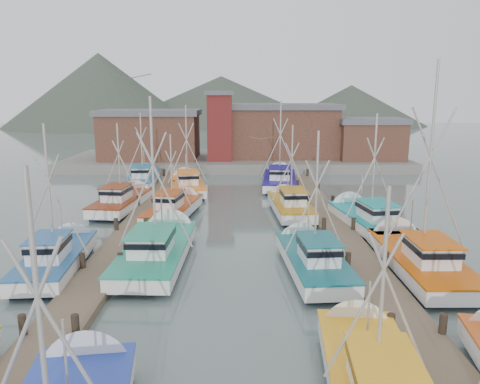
{
  "coord_description": "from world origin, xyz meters",
  "views": [
    {
      "loc": [
        0.15,
        -25.34,
        9.38
      ],
      "look_at": [
        0.35,
        6.88,
        2.6
      ],
      "focal_mm": 35.0,
      "sensor_mm": 36.0,
      "label": 1
    }
  ],
  "objects_px": {
    "boat_8": "(175,208)",
    "boat_1": "(371,376)",
    "boat_4": "(159,248)",
    "boat_12": "(187,185)",
    "lookout_tower": "(220,125)"
  },
  "relations": [
    {
      "from": "lookout_tower",
      "to": "boat_8",
      "type": "height_order",
      "value": "lookout_tower"
    },
    {
      "from": "lookout_tower",
      "to": "boat_1",
      "type": "xyz_separation_m",
      "value": [
        6.36,
        -45.19,
        -4.87
      ]
    },
    {
      "from": "boat_12",
      "to": "boat_4",
      "type": "bearing_deg",
      "value": -98.4
    },
    {
      "from": "boat_8",
      "to": "boat_12",
      "type": "xyz_separation_m",
      "value": [
        -0.08,
        9.61,
        0.01
      ]
    },
    {
      "from": "lookout_tower",
      "to": "boat_12",
      "type": "bearing_deg",
      "value": -101.61
    },
    {
      "from": "boat_1",
      "to": "boat_8",
      "type": "relative_size",
      "value": 1.01
    },
    {
      "from": "boat_1",
      "to": "boat_12",
      "type": "bearing_deg",
      "value": 110.91
    },
    {
      "from": "lookout_tower",
      "to": "boat_1",
      "type": "bearing_deg",
      "value": -81.99
    },
    {
      "from": "boat_4",
      "to": "boat_8",
      "type": "distance_m",
      "value": 9.64
    },
    {
      "from": "lookout_tower",
      "to": "boat_12",
      "type": "xyz_separation_m",
      "value": [
        -2.77,
        -13.46,
        -4.87
      ]
    },
    {
      "from": "boat_1",
      "to": "boat_4",
      "type": "distance_m",
      "value": 15.23
    },
    {
      "from": "boat_8",
      "to": "boat_12",
      "type": "height_order",
      "value": "boat_12"
    },
    {
      "from": "boat_8",
      "to": "boat_1",
      "type": "bearing_deg",
      "value": -58.56
    },
    {
      "from": "lookout_tower",
      "to": "boat_12",
      "type": "height_order",
      "value": "lookout_tower"
    },
    {
      "from": "boat_1",
      "to": "boat_8",
      "type": "xyz_separation_m",
      "value": [
        -9.04,
        22.13,
        -0.0
      ]
    }
  ]
}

